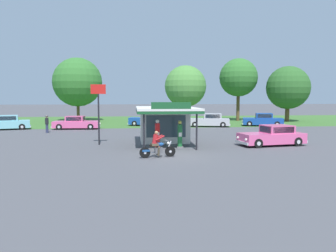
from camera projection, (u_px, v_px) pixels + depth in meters
ground_plane at (172, 155)px, 20.29m from camera, size 300.00×300.00×0.00m
grass_verge_strip at (148, 121)px, 50.00m from camera, size 120.00×24.00×0.01m
service_station_kiosk at (164, 122)px, 26.01m from camera, size 4.45×6.83×3.25m
gas_pump_nearside at (157, 135)px, 22.95m from camera, size 0.44×0.44×2.01m
gas_pump_offside at (180, 135)px, 23.13m from camera, size 0.44×0.44×1.92m
motorcycle_with_rider at (157, 146)px, 19.40m from camera, size 2.17×0.73×1.58m
featured_classic_sedan at (272, 136)px, 24.29m from camera, size 5.17×2.64×1.50m
parked_car_back_row_centre_right at (263, 120)px, 40.87m from camera, size 5.30×3.27×1.59m
parked_car_back_row_left at (210, 121)px, 39.81m from camera, size 5.31×2.84×1.61m
parked_car_second_row_spare at (5, 123)px, 36.15m from camera, size 5.59×3.34×1.58m
parked_car_back_row_right at (76, 123)px, 36.85m from camera, size 5.26×2.14×1.47m
parked_car_back_row_centre at (149, 120)px, 41.36m from camera, size 5.36×3.10×1.60m
bystander_admiring_sedan at (47, 124)px, 32.93m from camera, size 0.38×0.38×1.72m
tree_oak_far_right at (77, 83)px, 48.85m from camera, size 7.25×7.25×9.44m
tree_oak_right at (185, 87)px, 46.14m from camera, size 5.86×5.86×8.05m
tree_oak_distant_spare at (287, 89)px, 48.19m from camera, size 6.29×6.29×8.13m
tree_oak_centre at (239, 78)px, 49.52m from camera, size 5.74×5.74×9.42m
roadside_pole_sign at (98, 104)px, 24.36m from camera, size 1.10×0.12×4.51m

